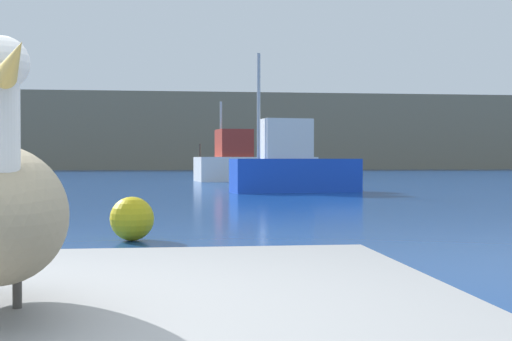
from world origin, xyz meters
The scene contains 4 objects.
hillside_backdrop centered at (0.00, 78.94, 4.28)m, with size 140.00×11.18×8.56m, color #7F755B.
fishing_boat_white centered at (4.58, 34.73, 0.93)m, with size 6.64×3.11×4.23m.
fishing_boat_blue centered at (4.64, 21.93, 0.92)m, with size 4.70×1.95×4.84m.
mooring_buoy centered at (-0.14, 7.96, 0.32)m, with size 0.63×0.63×0.63m, color yellow.
Camera 1 is at (0.47, -2.05, 1.17)m, focal length 48.46 mm.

